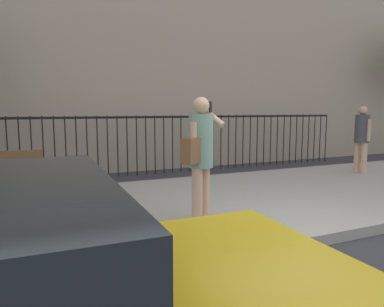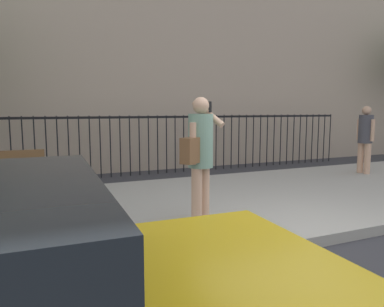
% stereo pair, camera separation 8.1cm
% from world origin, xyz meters
% --- Properties ---
extents(ground_plane, '(60.00, 60.00, 0.00)m').
position_xyz_m(ground_plane, '(0.00, 0.00, 0.00)').
color(ground_plane, '#333338').
extents(sidewalk, '(28.00, 4.40, 0.15)m').
position_xyz_m(sidewalk, '(0.00, 2.20, 0.07)').
color(sidewalk, '#9E9B93').
rests_on(sidewalk, ground).
extents(iron_fence, '(12.03, 0.04, 1.60)m').
position_xyz_m(iron_fence, '(0.00, 5.90, 1.02)').
color(iron_fence, black).
rests_on(iron_fence, ground).
extents(pedestrian_on_phone, '(0.72, 0.64, 1.76)m').
position_xyz_m(pedestrian_on_phone, '(-1.09, 1.06, 1.18)').
color(pedestrian_on_phone, tan).
rests_on(pedestrian_on_phone, sidewalk).
extents(pedestrian_walking, '(0.35, 0.49, 1.69)m').
position_xyz_m(pedestrian_walking, '(4.41, 3.10, 1.11)').
color(pedestrian_walking, tan).
rests_on(pedestrian_walking, sidewalk).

